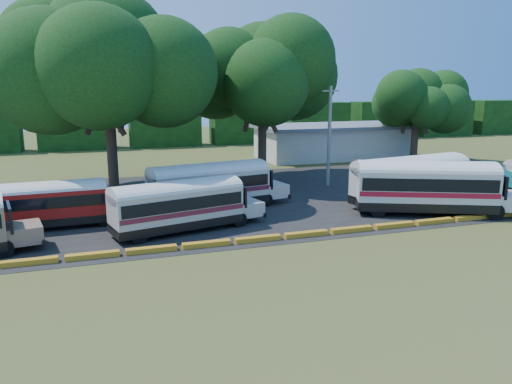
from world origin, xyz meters
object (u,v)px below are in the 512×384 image
object	(u,v)px
bus_cream_west	(180,203)
bus_white_red	(429,184)
bus_red	(48,202)
tree_west	(106,53)

from	to	relation	value
bus_cream_west	bus_white_red	bearing A→B (deg)	-17.52
bus_cream_west	bus_white_red	distance (m)	16.93
bus_red	bus_cream_west	xyz separation A→B (m)	(7.67, -3.32, 0.09)
bus_cream_west	tree_west	xyz separation A→B (m)	(-3.37, 11.38, 9.31)
bus_cream_west	bus_white_red	xyz separation A→B (m)	(16.89, -1.16, 0.30)
bus_red	bus_cream_west	size ratio (longest dim) A/B	0.92
bus_cream_west	bus_red	bearing A→B (deg)	143.02
bus_red	bus_cream_west	distance (m)	8.35
bus_cream_west	bus_white_red	world-z (taller)	bus_white_red
bus_cream_west	tree_west	size ratio (longest dim) A/B	0.62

